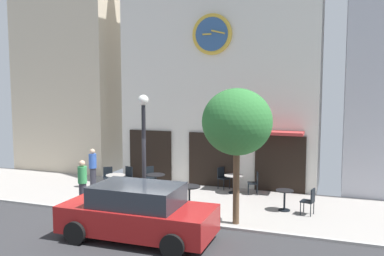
{
  "coord_description": "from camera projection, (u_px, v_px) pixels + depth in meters",
  "views": [
    {
      "loc": [
        5.85,
        -11.5,
        4.26
      ],
      "look_at": [
        0.78,
        2.5,
        2.75
      ],
      "focal_mm": 38.1,
      "sensor_mm": 36.0,
      "label": 1
    }
  ],
  "objects": [
    {
      "name": "ground_plane",
      "position": [
        143.0,
        220.0,
        13.16
      ],
      "size": [
        26.32,
        10.04,
        0.13
      ],
      "color": "gray"
    },
    {
      "name": "clock_building",
      "position": [
        220.0,
        39.0,
        18.05
      ],
      "size": [
        8.69,
        3.65,
        12.26
      ],
      "color": "silver",
      "rests_on": "ground_plane"
    },
    {
      "name": "neighbor_building_left",
      "position": [
        73.0,
        63.0,
        21.35
      ],
      "size": [
        5.29,
        3.34,
        11.03
      ],
      "color": "beige",
      "rests_on": "ground_plane"
    },
    {
      "name": "street_lamp",
      "position": [
        144.0,
        152.0,
        13.97
      ],
      "size": [
        0.36,
        0.36,
        3.99
      ],
      "color": "black",
      "rests_on": "ground_plane"
    },
    {
      "name": "street_tree",
      "position": [
        237.0,
        123.0,
        12.4
      ],
      "size": [
        2.16,
        1.95,
        4.22
      ],
      "color": "brown",
      "rests_on": "ground_plane"
    },
    {
      "name": "cafe_table_center_right",
      "position": [
        116.0,
        180.0,
        16.38
      ],
      "size": [
        0.77,
        0.77,
        0.73
      ],
      "color": "black",
      "rests_on": "ground_plane"
    },
    {
      "name": "cafe_table_leftmost",
      "position": [
        156.0,
        179.0,
        16.39
      ],
      "size": [
        0.75,
        0.75,
        0.75
      ],
      "color": "black",
      "rests_on": "ground_plane"
    },
    {
      "name": "cafe_table_near_curb",
      "position": [
        189.0,
        192.0,
        14.38
      ],
      "size": [
        0.79,
        0.79,
        0.77
      ],
      "color": "black",
      "rests_on": "ground_plane"
    },
    {
      "name": "cafe_table_center",
      "position": [
        233.0,
        180.0,
        16.33
      ],
      "size": [
        0.75,
        0.75,
        0.73
      ],
      "color": "black",
      "rests_on": "ground_plane"
    },
    {
      "name": "cafe_table_rightmost",
      "position": [
        284.0,
        197.0,
        14.01
      ],
      "size": [
        0.6,
        0.6,
        0.72
      ],
      "color": "black",
      "rests_on": "ground_plane"
    },
    {
      "name": "cafe_chair_near_tree",
      "position": [
        108.0,
        176.0,
        17.09
      ],
      "size": [
        0.56,
        0.56,
        0.9
      ],
      "color": "black",
      "rests_on": "ground_plane"
    },
    {
      "name": "cafe_chair_facing_street",
      "position": [
        222.0,
        176.0,
        17.04
      ],
      "size": [
        0.54,
        0.54,
        0.9
      ],
      "color": "black",
      "rests_on": "ground_plane"
    },
    {
      "name": "cafe_chair_facing_wall",
      "position": [
        127.0,
        176.0,
        17.16
      ],
      "size": [
        0.49,
        0.49,
        0.9
      ],
      "color": "black",
      "rests_on": "ground_plane"
    },
    {
      "name": "cafe_chair_mid_row",
      "position": [
        150.0,
        175.0,
        17.18
      ],
      "size": [
        0.57,
        0.57,
        0.9
      ],
      "color": "black",
      "rests_on": "ground_plane"
    },
    {
      "name": "cafe_chair_outer",
      "position": [
        310.0,
        199.0,
        13.52
      ],
      "size": [
        0.48,
        0.48,
        0.9
      ],
      "color": "black",
      "rests_on": "ground_plane"
    },
    {
      "name": "cafe_chair_corner",
      "position": [
        255.0,
        181.0,
        16.13
      ],
      "size": [
        0.49,
        0.49,
        0.9
      ],
      "color": "black",
      "rests_on": "ground_plane"
    },
    {
      "name": "pedestrian_blue",
      "position": [
        93.0,
        168.0,
        17.13
      ],
      "size": [
        0.45,
        0.45,
        1.67
      ],
      "color": "#2D2D38",
      "rests_on": "ground_plane"
    },
    {
      "name": "pedestrian_green",
      "position": [
        83.0,
        183.0,
        14.46
      ],
      "size": [
        0.45,
        0.45,
        1.67
      ],
      "color": "#2D2D38",
      "rests_on": "ground_plane"
    },
    {
      "name": "parked_car_red",
      "position": [
        138.0,
        213.0,
        11.36
      ],
      "size": [
        4.32,
        2.06,
        1.55
      ],
      "color": "maroon",
      "rests_on": "ground_plane"
    }
  ]
}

